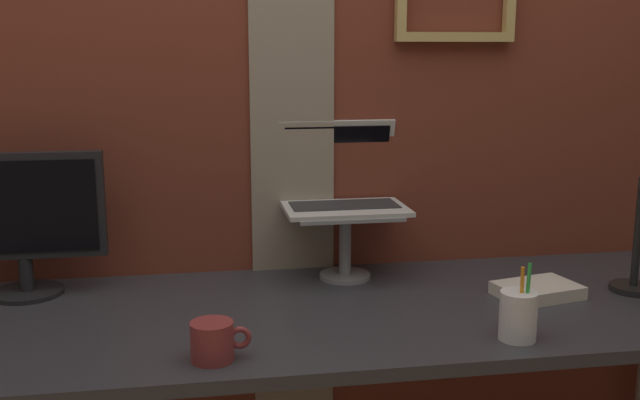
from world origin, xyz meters
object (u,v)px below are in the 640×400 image
at_px(monitor, 21,215).
at_px(pen_cup, 518,315).
at_px(laptop, 340,182).
at_px(coffee_mug, 213,341).

xyz_separation_m(monitor, pen_cup, (1.11, -0.49, -0.16)).
relative_size(laptop, pen_cup, 1.93).
height_order(pen_cup, coffee_mug, pen_cup).
bearing_deg(coffee_mug, monitor, 132.93).
distance_m(pen_cup, coffee_mug, 0.65).
relative_size(pen_cup, coffee_mug, 1.39).
bearing_deg(laptop, coffee_mug, -123.33).
xyz_separation_m(laptop, coffee_mug, (-0.37, -0.57, -0.21)).
height_order(laptop, coffee_mug, laptop).
relative_size(laptop, coffee_mug, 2.68).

